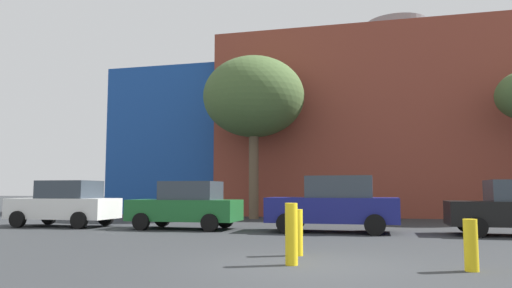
{
  "coord_description": "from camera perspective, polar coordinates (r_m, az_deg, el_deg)",
  "views": [
    {
      "loc": [
        1.22,
        -9.18,
        1.42
      ],
      "look_at": [
        -3.64,
        10.22,
        3.35
      ],
      "focal_mm": 33.74,
      "sensor_mm": 36.0,
      "label": 1
    }
  ],
  "objects": [
    {
      "name": "bollard_yellow_1",
      "position": [
        10.75,
        4.92,
        -10.4
      ],
      "size": [
        0.24,
        0.24,
        1.0
      ],
      "primitive_type": "cylinder",
      "color": "yellow",
      "rests_on": "ground_plane"
    },
    {
      "name": "parked_car_0",
      "position": [
        20.63,
        -21.69,
        -6.59
      ],
      "size": [
        4.16,
        2.04,
        1.8
      ],
      "rotation": [
        0.0,
        0.0,
        3.14
      ],
      "color": "white",
      "rests_on": "ground_plane"
    },
    {
      "name": "parked_car_2",
      "position": [
        16.83,
        9.26,
        -7.05
      ],
      "size": [
        4.41,
        2.16,
        1.91
      ],
      "rotation": [
        0.0,
        0.0,
        3.14
      ],
      "color": "navy",
      "rests_on": "ground_plane"
    },
    {
      "name": "bollard_yellow_0",
      "position": [
        9.38,
        4.22,
        -10.59
      ],
      "size": [
        0.24,
        0.24,
        1.18
      ],
      "primitive_type": "cylinder",
      "color": "yellow",
      "rests_on": "ground_plane"
    },
    {
      "name": "building_backdrop",
      "position": [
        32.4,
        16.68,
        1.05
      ],
      "size": [
        35.28,
        13.03,
        12.41
      ],
      "color": "brown",
      "rests_on": "ground_plane"
    },
    {
      "name": "ground_plane",
      "position": [
        9.37,
        6.61,
        -14.19
      ],
      "size": [
        200.0,
        200.0,
        0.0
      ],
      "primitive_type": "plane",
      "color": "#2D3033"
    },
    {
      "name": "bollard_yellow_2",
      "position": [
        9.47,
        24.13,
        -10.88
      ],
      "size": [
        0.24,
        0.24,
        0.91
      ],
      "primitive_type": "cylinder",
      "color": "yellow",
      "rests_on": "ground_plane"
    },
    {
      "name": "parked_car_1",
      "position": [
        18.12,
        -8.25,
        -7.2
      ],
      "size": [
        4.05,
        1.99,
        1.75
      ],
      "rotation": [
        0.0,
        0.0,
        3.14
      ],
      "color": "#1E662D",
      "rests_on": "ground_plane"
    },
    {
      "name": "bare_tree_1",
      "position": [
        24.86,
        -0.27,
        5.52
      ],
      "size": [
        5.2,
        5.2,
        8.3
      ],
      "color": "brown",
      "rests_on": "ground_plane"
    }
  ]
}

